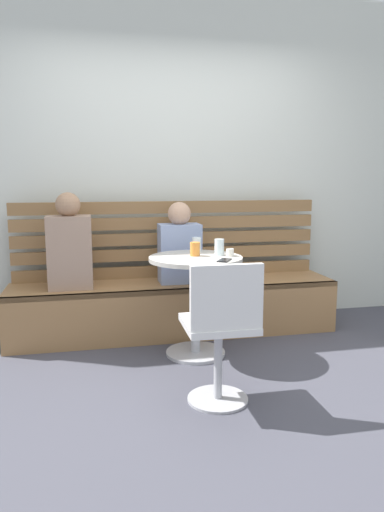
# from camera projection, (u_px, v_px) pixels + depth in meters

# --- Properties ---
(ground) EXTENTS (8.00, 8.00, 0.00)m
(ground) POSITION_uv_depth(u_px,v_px,m) (210.00, 396.00, 2.86)
(ground) COLOR #42424C
(back_wall) EXTENTS (5.20, 0.10, 2.90)m
(back_wall) POSITION_uv_depth(u_px,v_px,m) (165.00, 161.00, 4.21)
(back_wall) COLOR silver
(back_wall) RESTS_ON ground
(booth_bench) EXTENTS (2.70, 0.52, 0.44)m
(booth_bench) POSITION_uv_depth(u_px,v_px,m) (175.00, 308.00, 3.98)
(booth_bench) COLOR olive
(booth_bench) RESTS_ON ground
(booth_backrest) EXTENTS (2.65, 0.04, 0.66)m
(booth_backrest) POSITION_uv_depth(u_px,v_px,m) (170.00, 239.00, 4.12)
(booth_backrest) COLOR olive
(booth_backrest) RESTS_ON booth_bench
(cafe_table) EXTENTS (0.68, 0.68, 0.74)m
(cafe_table) POSITION_uv_depth(u_px,v_px,m) (196.00, 287.00, 3.45)
(cafe_table) COLOR #ADADB2
(cafe_table) RESTS_ON ground
(white_chair) EXTENTS (0.41, 0.41, 0.85)m
(white_chair) POSITION_uv_depth(u_px,v_px,m) (221.00, 328.00, 2.67)
(white_chair) COLOR #ADADB2
(white_chair) RESTS_ON ground
(person_adult) EXTENTS (0.34, 0.22, 0.75)m
(person_adult) POSITION_uv_depth(u_px,v_px,m) (70.00, 246.00, 3.69)
(person_adult) COLOR #9E7F6B
(person_adult) RESTS_ON booth_bench
(person_child_left) EXTENTS (0.34, 0.22, 0.67)m
(person_child_left) POSITION_uv_depth(u_px,v_px,m) (179.00, 247.00, 3.92)
(person_child_left) COLOR #8C9EC6
(person_child_left) RESTS_ON booth_bench
(cup_tumbler_orange) EXTENTS (0.07, 0.07, 0.10)m
(cup_tumbler_orange) POSITION_uv_depth(u_px,v_px,m) (195.00, 249.00, 3.44)
(cup_tumbler_orange) COLOR orange
(cup_tumbler_orange) RESTS_ON cafe_table
(cup_glass_tall) EXTENTS (0.07, 0.07, 0.12)m
(cup_glass_tall) POSITION_uv_depth(u_px,v_px,m) (219.00, 247.00, 3.47)
(cup_glass_tall) COLOR silver
(cup_glass_tall) RESTS_ON cafe_table
(cup_water_clear) EXTENTS (0.07, 0.07, 0.11)m
(cup_water_clear) POSITION_uv_depth(u_px,v_px,m) (197.00, 244.00, 3.65)
(cup_water_clear) COLOR white
(cup_water_clear) RESTS_ON cafe_table
(cup_espresso_small) EXTENTS (0.06, 0.06, 0.05)m
(cup_espresso_small) POSITION_uv_depth(u_px,v_px,m) (230.00, 252.00, 3.43)
(cup_espresso_small) COLOR silver
(cup_espresso_small) RESTS_ON cafe_table
(phone_on_table) EXTENTS (0.13, 0.16, 0.01)m
(phone_on_table) POSITION_uv_depth(u_px,v_px,m) (224.00, 260.00, 3.25)
(phone_on_table) COLOR black
(phone_on_table) RESTS_ON cafe_table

